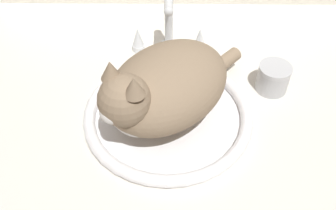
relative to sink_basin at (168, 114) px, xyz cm
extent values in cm
cube|color=silver|center=(5.56, 6.54, -2.62)|extent=(115.23, 77.93, 3.00)
torus|color=white|center=(0.00, 0.00, 0.15)|extent=(35.86, 35.86, 2.55)
cylinder|color=white|center=(0.00, 0.00, -0.82)|extent=(32.03, 32.03, 0.60)
cylinder|color=silver|center=(0.00, 23.52, -0.01)|extent=(4.00, 4.00, 2.22)
cylinder|color=silver|center=(0.00, 23.52, 8.40)|extent=(2.00, 2.00, 14.59)
cylinder|color=silver|center=(0.00, 19.27, 15.69)|extent=(2.00, 8.50, 2.00)
sphere|color=silver|center=(0.00, 15.02, 15.69)|extent=(2.10, 2.10, 2.10)
cylinder|color=silver|center=(-7.77, 23.52, -0.32)|extent=(3.20, 3.20, 1.60)
cone|color=silver|center=(-7.77, 23.52, 2.95)|extent=(2.88, 2.88, 4.94)
cylinder|color=silver|center=(7.77, 23.52, -0.32)|extent=(3.20, 3.20, 1.60)
cone|color=silver|center=(7.77, 23.52, 2.95)|extent=(2.88, 2.88, 4.94)
ellipsoid|color=#8C755B|center=(0.00, 0.00, 8.41)|extent=(33.26, 33.59, 13.95)
sphere|color=#8C755B|center=(-7.53, -8.00, 12.42)|extent=(9.69, 9.69, 9.69)
cone|color=#8C755B|center=(-5.41, -9.99, 17.63)|extent=(3.68, 3.68, 3.63)
cone|color=#8C755B|center=(-9.65, -6.01, 17.63)|extent=(3.68, 3.68, 3.63)
ellipsoid|color=silver|center=(-10.02, -10.65, 11.45)|extent=(4.96, 4.91, 3.10)
ellipsoid|color=silver|center=(-6.59, -7.00, 7.71)|extent=(13.21, 13.07, 7.67)
cylinder|color=#8C755B|center=(11.29, 12.00, 3.03)|extent=(11.74, 12.19, 3.20)
cylinder|color=#B2B5BA|center=(23.66, 9.37, 1.61)|extent=(7.19, 7.19, 5.47)
cylinder|color=silver|center=(23.66, 9.37, 4.85)|extent=(7.34, 7.34, 1.00)
camera|label=1|loc=(0.45, -54.16, 59.54)|focal=40.44mm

